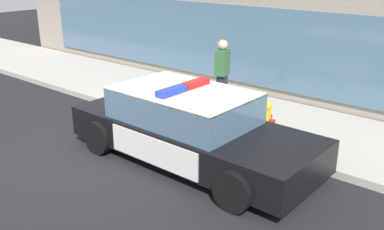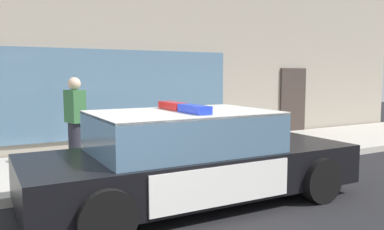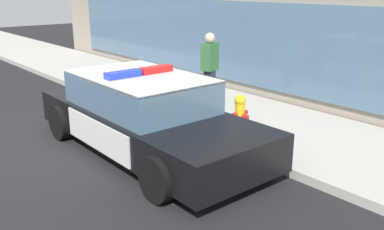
{
  "view_description": "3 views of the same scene",
  "coord_description": "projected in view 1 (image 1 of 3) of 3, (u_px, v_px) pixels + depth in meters",
  "views": [
    {
      "loc": [
        6.76,
        -4.91,
        3.71
      ],
      "look_at": [
        1.38,
        1.58,
        0.65
      ],
      "focal_mm": 40.78,
      "sensor_mm": 36.0,
      "label": 1
    },
    {
      "loc": [
        -1.0,
        -4.06,
        1.92
      ],
      "look_at": [
        2.73,
        2.58,
        1.13
      ],
      "focal_mm": 36.94,
      "sensor_mm": 36.0,
      "label": 2
    },
    {
      "loc": [
        7.88,
        -3.06,
        2.91
      ],
      "look_at": [
        2.69,
        1.33,
        0.81
      ],
      "focal_mm": 39.69,
      "sensor_mm": 36.0,
      "label": 3
    }
  ],
  "objects": [
    {
      "name": "fire_hydrant",
      "position": [
        266.0,
        118.0,
        9.22
      ],
      "size": [
        0.34,
        0.39,
        0.73
      ],
      "color": "gold",
      "rests_on": "sidewalk"
    },
    {
      "name": "police_cruiser",
      "position": [
        190.0,
        127.0,
        8.26
      ],
      "size": [
        4.97,
        2.16,
        1.49
      ],
      "rotation": [
        0.0,
        0.0,
        -0.01
      ],
      "color": "black",
      "rests_on": "ground"
    },
    {
      "name": "ground",
      "position": [
        90.0,
        151.0,
        8.87
      ],
      "size": [
        48.0,
        48.0,
        0.0
      ],
      "primitive_type": "plane",
      "color": "black"
    },
    {
      "name": "pedestrian_on_sidewalk",
      "position": [
        222.0,
        74.0,
        10.66
      ],
      "size": [
        0.35,
        0.45,
        1.71
      ],
      "rotation": [
        0.0,
        0.0,
        0.26
      ],
      "color": "#23232D",
      "rests_on": "sidewalk"
    },
    {
      "name": "sidewalk",
      "position": [
        200.0,
        104.0,
        11.42
      ],
      "size": [
        48.0,
        3.06,
        0.15
      ],
      "primitive_type": "cube",
      "color": "#B2ADA3",
      "rests_on": "ground"
    }
  ]
}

